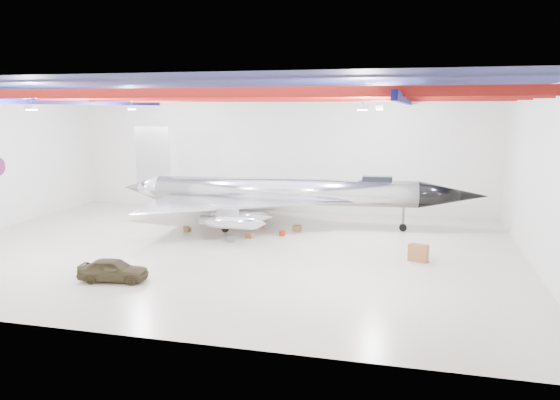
# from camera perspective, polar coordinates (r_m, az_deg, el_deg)

# --- Properties ---
(floor) EXTENTS (40.00, 40.00, 0.00)m
(floor) POSITION_cam_1_polar(r_m,az_deg,el_deg) (38.32, -5.90, -5.05)
(floor) COLOR #BFB298
(floor) RESTS_ON ground
(wall_back) EXTENTS (40.00, 0.00, 40.00)m
(wall_back) POSITION_cam_1_polar(r_m,az_deg,el_deg) (51.58, -0.23, 4.96)
(wall_back) COLOR silver
(wall_back) RESTS_ON floor
(wall_right) EXTENTS (0.00, 30.00, 30.00)m
(wall_right) POSITION_cam_1_polar(r_m,az_deg,el_deg) (35.71, 25.65, 1.97)
(wall_right) COLOR silver
(wall_right) RESTS_ON floor
(ceiling) EXTENTS (40.00, 40.00, 0.00)m
(ceiling) POSITION_cam_1_polar(r_m,az_deg,el_deg) (37.12, -6.20, 11.61)
(ceiling) COLOR #0A0F38
(ceiling) RESTS_ON wall_back
(ceiling_structure) EXTENTS (39.50, 29.50, 1.08)m
(ceiling_structure) POSITION_cam_1_polar(r_m,az_deg,el_deg) (37.10, -6.18, 10.57)
(ceiling_structure) COLOR maroon
(ceiling_structure) RESTS_ON ceiling
(jet_aircraft) EXTENTS (29.84, 18.40, 8.13)m
(jet_aircraft) POSITION_cam_1_polar(r_m,az_deg,el_deg) (44.40, 0.34, 0.53)
(jet_aircraft) COLOR silver
(jet_aircraft) RESTS_ON floor
(jeep) EXTENTS (4.09, 2.17, 1.32)m
(jeep) POSITION_cam_1_polar(r_m,az_deg,el_deg) (32.34, -17.02, -6.98)
(jeep) COLOR #3B331D
(jeep) RESTS_ON floor
(desk) EXTENTS (1.34, 0.96, 1.11)m
(desk) POSITION_cam_1_polar(r_m,az_deg,el_deg) (35.93, 14.25, -5.38)
(desk) COLOR brown
(desk) RESTS_ON floor
(crate_ply) EXTENTS (0.51, 0.44, 0.31)m
(crate_ply) POSITION_cam_1_polar(r_m,az_deg,el_deg) (43.87, -9.67, -3.06)
(crate_ply) COLOR olive
(crate_ply) RESTS_ON floor
(toolbox_red) EXTENTS (0.51, 0.44, 0.32)m
(toolbox_red) POSITION_cam_1_polar(r_m,az_deg,el_deg) (44.80, -1.94, -2.66)
(toolbox_red) COLOR maroon
(toolbox_red) RESTS_ON floor
(engine_drum) EXTENTS (0.56, 0.56, 0.49)m
(engine_drum) POSITION_cam_1_polar(r_m,az_deg,el_deg) (40.04, -5.12, -4.05)
(engine_drum) COLOR #59595B
(engine_drum) RESTS_ON floor
(parts_bin) EXTENTS (0.68, 0.56, 0.46)m
(parts_bin) POSITION_cam_1_polar(r_m,az_deg,el_deg) (43.45, 1.79, -2.95)
(parts_bin) COLOR olive
(parts_bin) RESTS_ON floor
(crate_small) EXTENTS (0.45, 0.39, 0.28)m
(crate_small) POSITION_cam_1_polar(r_m,az_deg,el_deg) (44.66, -9.77, -2.86)
(crate_small) COLOR #59595B
(crate_small) RESTS_ON floor
(tool_chest) EXTENTS (0.57, 0.57, 0.41)m
(tool_chest) POSITION_cam_1_polar(r_m,az_deg,el_deg) (41.77, 0.22, -3.49)
(tool_chest) COLOR maroon
(tool_chest) RESTS_ON floor
(oil_barrel) EXTENTS (0.66, 0.58, 0.39)m
(oil_barrel) POSITION_cam_1_polar(r_m,az_deg,el_deg) (41.18, -3.18, -3.71)
(oil_barrel) COLOR olive
(oil_barrel) RESTS_ON floor
(spares_box) EXTENTS (0.48, 0.48, 0.34)m
(spares_box) POSITION_cam_1_polar(r_m,az_deg,el_deg) (48.08, -1.47, -1.80)
(spares_box) COLOR #59595B
(spares_box) RESTS_ON floor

